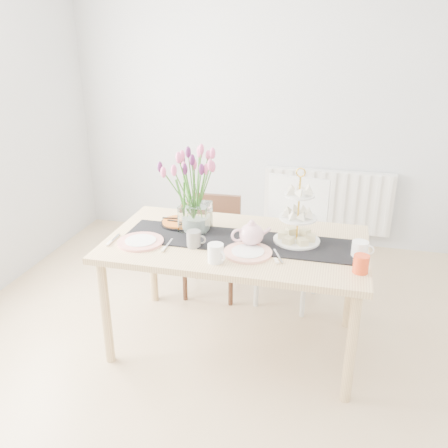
% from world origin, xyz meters
% --- Properties ---
extents(room_shell, '(4.50, 4.50, 4.50)m').
position_xyz_m(room_shell, '(0.00, 0.00, 1.30)').
color(room_shell, tan).
rests_on(room_shell, ground).
extents(radiator, '(1.20, 0.08, 0.60)m').
position_xyz_m(radiator, '(0.50, 2.19, 0.45)').
color(radiator, white).
rests_on(radiator, room_shell).
extents(dining_table, '(1.60, 0.90, 0.75)m').
position_xyz_m(dining_table, '(0.00, 0.43, 0.67)').
color(dining_table, tan).
rests_on(dining_table, ground).
extents(chair_brown, '(0.41, 0.41, 0.76)m').
position_xyz_m(chair_brown, '(-0.33, 1.12, 0.44)').
color(chair_brown, '#3B2215').
rests_on(chair_brown, ground).
extents(chair_white, '(0.54, 0.54, 0.94)m').
position_xyz_m(chair_white, '(0.28, 1.15, 0.55)').
color(chair_white, silver).
rests_on(chair_white, ground).
extents(table_runner, '(1.40, 0.35, 0.01)m').
position_xyz_m(table_runner, '(0.00, 0.43, 0.75)').
color(table_runner, black).
rests_on(table_runner, dining_table).
extents(tulip_vase, '(0.66, 0.66, 0.57)m').
position_xyz_m(tulip_vase, '(-0.29, 0.53, 1.11)').
color(tulip_vase, silver).
rests_on(tulip_vase, dining_table).
extents(cake_stand, '(0.29, 0.29, 0.42)m').
position_xyz_m(cake_stand, '(0.37, 0.50, 0.87)').
color(cake_stand, gold).
rests_on(cake_stand, dining_table).
extents(teapot, '(0.29, 0.27, 0.15)m').
position_xyz_m(teapot, '(0.11, 0.38, 0.82)').
color(teapot, white).
rests_on(teapot, dining_table).
extents(cream_jug, '(0.11, 0.11, 0.09)m').
position_xyz_m(cream_jug, '(0.74, 0.38, 0.80)').
color(cream_jug, white).
rests_on(cream_jug, dining_table).
extents(tart_tin, '(0.26, 0.26, 0.03)m').
position_xyz_m(tart_tin, '(-0.42, 0.59, 0.77)').
color(tart_tin, black).
rests_on(tart_tin, dining_table).
extents(mug_grey, '(0.09, 0.09, 0.10)m').
position_xyz_m(mug_grey, '(-0.23, 0.28, 0.80)').
color(mug_grey, slate).
rests_on(mug_grey, dining_table).
extents(mug_white, '(0.13, 0.13, 0.11)m').
position_xyz_m(mug_white, '(-0.05, 0.12, 0.80)').
color(mug_white, white).
rests_on(mug_white, dining_table).
extents(mug_orange, '(0.11, 0.11, 0.10)m').
position_xyz_m(mug_orange, '(0.74, 0.19, 0.80)').
color(mug_orange, '#EB421A').
rests_on(mug_orange, dining_table).
extents(plate_left, '(0.29, 0.29, 0.01)m').
position_xyz_m(plate_left, '(-0.56, 0.26, 0.76)').
color(plate_left, silver).
rests_on(plate_left, dining_table).
extents(plate_right, '(0.37, 0.37, 0.01)m').
position_xyz_m(plate_right, '(0.11, 0.27, 0.76)').
color(plate_right, white).
rests_on(plate_right, dining_table).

